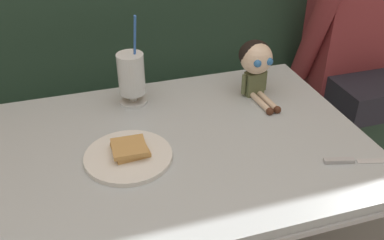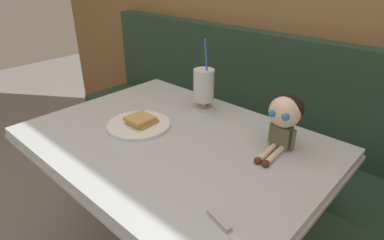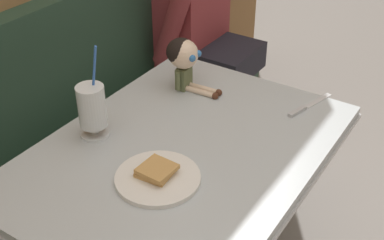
{
  "view_description": "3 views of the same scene",
  "coord_description": "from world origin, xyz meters",
  "px_view_note": "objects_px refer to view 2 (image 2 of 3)",
  "views": [
    {
      "loc": [
        -0.29,
        -0.84,
        1.49
      ],
      "look_at": [
        0.04,
        0.23,
        0.78
      ],
      "focal_mm": 40.44,
      "sensor_mm": 36.0,
      "label": 1
    },
    {
      "loc": [
        0.76,
        -0.54,
        1.33
      ],
      "look_at": [
        0.02,
        0.25,
        0.79
      ],
      "focal_mm": 30.2,
      "sensor_mm": 36.0,
      "label": 2
    },
    {
      "loc": [
        -1.07,
        -0.56,
        1.69
      ],
      "look_at": [
        0.05,
        0.17,
        0.82
      ],
      "focal_mm": 47.53,
      "sensor_mm": 36.0,
      "label": 3
    }
  ],
  "objects_px": {
    "milkshake_glass": "(204,87)",
    "seated_doll": "(285,114)",
    "toast_plate": "(139,124)",
    "butter_knife": "(227,229)"
  },
  "relations": [
    {
      "from": "toast_plate",
      "to": "butter_knife",
      "type": "distance_m",
      "value": 0.62
    },
    {
      "from": "toast_plate",
      "to": "seated_doll",
      "type": "distance_m",
      "value": 0.56
    },
    {
      "from": "toast_plate",
      "to": "butter_knife",
      "type": "relative_size",
      "value": 1.08
    },
    {
      "from": "toast_plate",
      "to": "milkshake_glass",
      "type": "distance_m",
      "value": 0.33
    },
    {
      "from": "milkshake_glass",
      "to": "seated_doll",
      "type": "relative_size",
      "value": 1.42
    },
    {
      "from": "toast_plate",
      "to": "butter_knife",
      "type": "bearing_deg",
      "value": -18.99
    },
    {
      "from": "butter_knife",
      "to": "seated_doll",
      "type": "relative_size",
      "value": 1.05
    },
    {
      "from": "toast_plate",
      "to": "milkshake_glass",
      "type": "relative_size",
      "value": 0.79
    },
    {
      "from": "milkshake_glass",
      "to": "butter_knife",
      "type": "xyz_separation_m",
      "value": [
        0.52,
        -0.51,
        -0.1
      ]
    },
    {
      "from": "milkshake_glass",
      "to": "seated_doll",
      "type": "bearing_deg",
      "value": -9.3
    }
  ]
}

